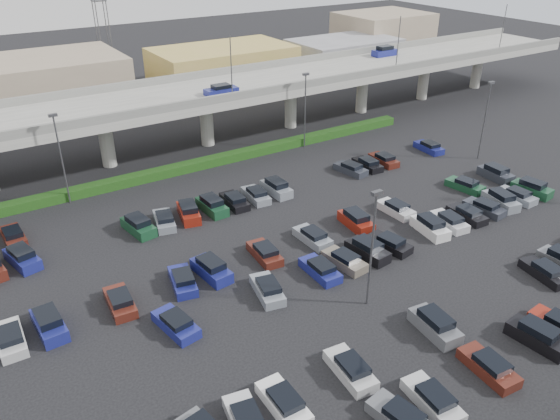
% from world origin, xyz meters
% --- Properties ---
extents(ground, '(280.00, 280.00, 0.00)m').
position_xyz_m(ground, '(0.00, 0.00, 0.00)').
color(ground, black).
extents(overpass, '(150.00, 13.00, 15.80)m').
position_xyz_m(overpass, '(-0.21, 32.01, 6.97)').
color(overpass, gray).
rests_on(overpass, ground).
extents(hedge, '(66.00, 1.60, 1.10)m').
position_xyz_m(hedge, '(0.00, 25.00, 0.55)').
color(hedge, '#183D11').
rests_on(hedge, ground).
extents(parked_cars, '(63.18, 41.60, 1.67)m').
position_xyz_m(parked_cars, '(0.33, -3.01, 0.62)').
color(parked_cars, white).
rests_on(parked_cars, ground).
extents(light_poles, '(66.90, 48.38, 10.30)m').
position_xyz_m(light_poles, '(-4.13, 2.00, 6.24)').
color(light_poles, '#47474C').
rests_on(light_poles, ground).
extents(distant_buildings, '(138.00, 24.00, 9.00)m').
position_xyz_m(distant_buildings, '(12.38, 61.81, 3.74)').
color(distant_buildings, gray).
rests_on(distant_buildings, ground).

